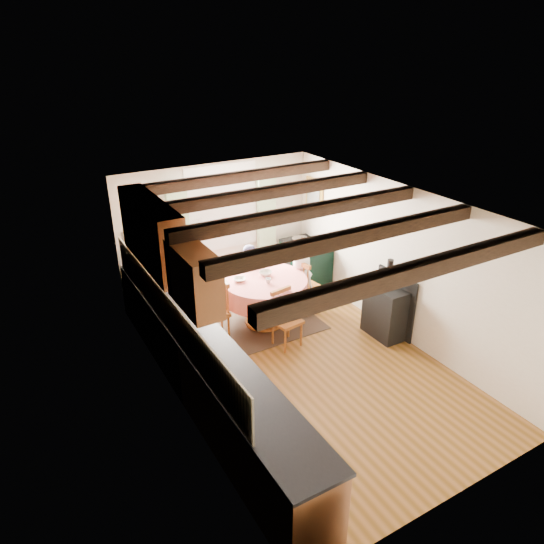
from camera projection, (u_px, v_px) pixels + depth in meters
floor at (299, 363)px, 7.21m from camera, size 3.60×5.50×0.00m
ceiling at (304, 205)px, 6.20m from camera, size 3.60×5.50×0.00m
wall_back at (218, 230)px, 8.86m from camera, size 3.60×0.00×2.40m
wall_front at (465, 409)px, 4.55m from camera, size 3.60×0.00×2.40m
wall_left at (175, 325)px, 5.89m from camera, size 0.00×5.50×2.40m
wall_right at (400, 263)px, 7.52m from camera, size 0.00×5.50×2.40m
beam_a at (420, 270)px, 4.67m from camera, size 3.60×0.16×0.16m
beam_b at (354, 237)px, 5.45m from camera, size 3.60×0.16×0.16m
beam_c at (304, 212)px, 6.23m from camera, size 3.60×0.16×0.16m
beam_d at (265, 193)px, 7.02m from camera, size 3.60×0.16×0.16m
beam_e at (234, 178)px, 7.80m from camera, size 3.60×0.16×0.16m
splash_left at (168, 314)px, 6.13m from camera, size 0.02×4.50×0.55m
splash_back at (164, 240)px, 8.39m from camera, size 1.40×0.02×0.55m
base_cabinet_left at (202, 370)px, 6.35m from camera, size 0.60×5.30×0.88m
base_cabinet_back at (171, 287)px, 8.47m from camera, size 1.30×0.60×0.88m
worktop_left at (202, 339)px, 6.16m from camera, size 0.64×5.30×0.04m
worktop_back at (169, 263)px, 8.26m from camera, size 1.30×0.64×0.04m
wall_cabinet_glass at (151, 233)px, 6.59m from camera, size 0.34×1.80×0.90m
wall_cabinet_solid at (194, 279)px, 5.43m from camera, size 0.34×0.90×0.70m
window_frame at (222, 208)px, 8.72m from camera, size 1.34×0.03×1.54m
window_pane at (222, 207)px, 8.73m from camera, size 1.20×0.01×1.40m
curtain_left at (180, 244)px, 8.48m from camera, size 0.35×0.10×2.10m
curtain_right at (266, 227)px, 9.25m from camera, size 0.35×0.10×2.10m
curtain_rod at (223, 175)px, 8.40m from camera, size 2.00×0.03×0.03m
wall_picture at (314, 195)px, 9.10m from camera, size 0.04×0.50×0.60m
wall_plate at (269, 195)px, 9.10m from camera, size 0.30×0.02×0.30m
rug at (265, 323)px, 8.22m from camera, size 1.73×1.35×0.01m
dining_table at (265, 302)px, 8.05m from camera, size 1.37×1.37×0.83m
chair_near at (287, 319)px, 7.46m from camera, size 0.45×0.46×0.92m
chair_left at (214, 310)px, 7.64m from camera, size 0.50×0.48×1.00m
chair_right at (309, 285)px, 8.43m from camera, size 0.49×0.48×0.97m
aga_range at (305, 265)px, 9.33m from camera, size 0.61×0.95×0.87m
cast_iron_stove at (387, 298)px, 7.64m from camera, size 0.39×0.66×1.31m
child_far at (248, 277)px, 8.48m from camera, size 0.50×0.41×1.19m
child_right at (301, 282)px, 8.40m from camera, size 0.49×0.61×1.10m
bowl_a at (239, 280)px, 7.81m from camera, size 0.26×0.26×0.05m
bowl_b at (266, 273)px, 7.99m from camera, size 0.29×0.29×0.07m
cup at (268, 281)px, 7.72m from camera, size 0.13×0.13×0.09m
canister_tall at (158, 256)px, 8.14m from camera, size 0.15×0.15×0.26m
canister_wide at (166, 257)px, 8.19m from camera, size 0.17×0.17×0.19m
canister_slim at (185, 252)px, 8.27m from camera, size 0.10×0.10×0.28m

